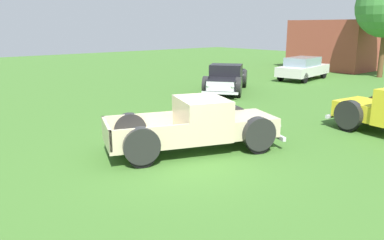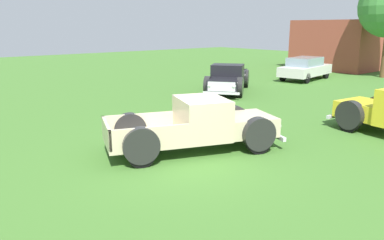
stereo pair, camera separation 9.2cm
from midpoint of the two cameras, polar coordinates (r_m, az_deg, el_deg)
The scene contains 5 objects.
ground_plane at distance 10.28m, azimuth -1.16°, elevation -5.69°, with size 80.00×80.00×0.00m, color #3D6B28.
pickup_truck_foreground at distance 10.76m, azimuth 2.04°, elevation -0.80°, with size 3.40×5.22×1.50m.
pickup_truck_behind_left at distance 20.28m, azimuth 5.49°, elevation 6.13°, with size 4.34×4.95×1.50m.
sedan_distant_a at distance 26.26m, azimuth 16.82°, elevation 7.53°, with size 2.53×4.70×1.49m.
brick_pavilion at distance 33.79m, azimuth 21.17°, elevation 10.53°, with size 6.17×4.69×3.95m.
Camera 2 is at (7.61, -5.99, 3.46)m, focal length 35.32 mm.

